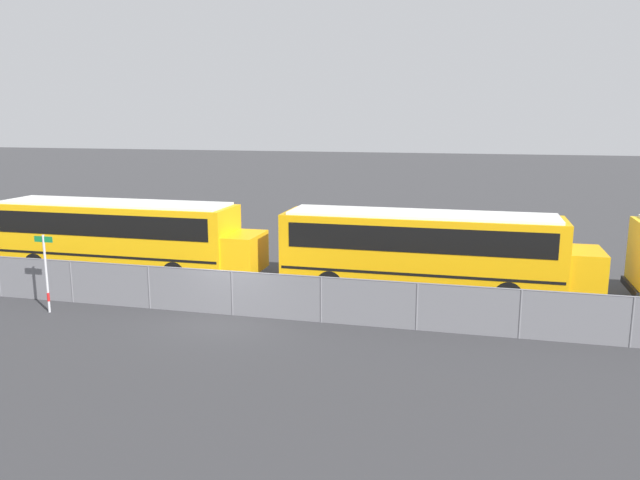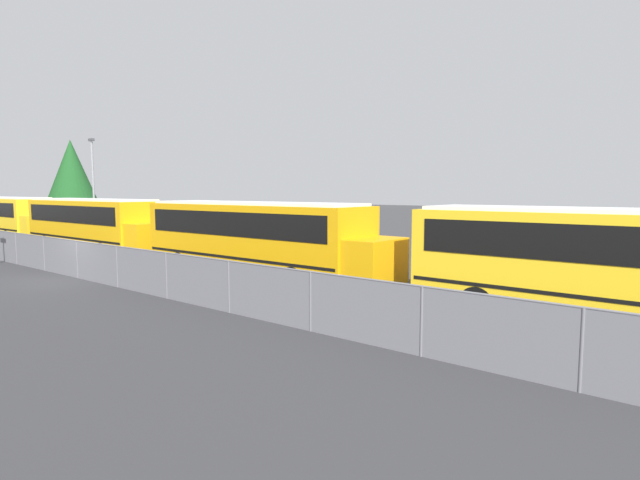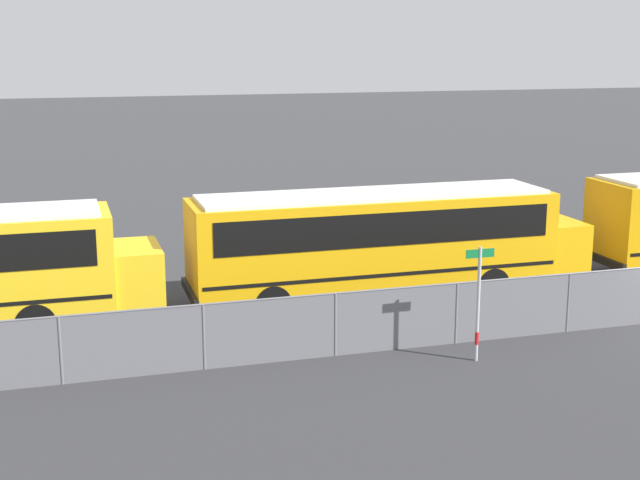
{
  "view_description": "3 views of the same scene",
  "coord_description": "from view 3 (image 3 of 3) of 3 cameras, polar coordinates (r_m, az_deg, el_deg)",
  "views": [
    {
      "loc": [
        7.82,
        -18.93,
        6.61
      ],
      "look_at": [
        1.71,
        5.37,
        1.66
      ],
      "focal_mm": 35.0,
      "sensor_mm": 36.0,
      "label": 1
    },
    {
      "loc": [
        20.32,
        -9.52,
        3.56
      ],
      "look_at": [
        8.47,
        5.26,
        1.69
      ],
      "focal_mm": 28.0,
      "sensor_mm": 36.0,
      "label": 2
    },
    {
      "loc": [
        -15.31,
        -18.95,
        7.31
      ],
      "look_at": [
        -8.39,
        4.29,
        1.82
      ],
      "focal_mm": 50.0,
      "sensor_mm": 36.0,
      "label": 3
    }
  ],
  "objects": [
    {
      "name": "school_bus_2",
      "position": [
        25.24,
        3.96,
        0.26
      ],
      "size": [
        11.69,
        2.48,
        3.13
      ],
      "color": "#EDA80F",
      "rests_on": "ground_plane"
    },
    {
      "name": "street_sign",
      "position": [
        20.74,
        10.09,
        -3.86
      ],
      "size": [
        0.7,
        0.09,
        2.72
      ],
      "color": "#B7B7BC",
      "rests_on": "ground_plane"
    }
  ]
}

